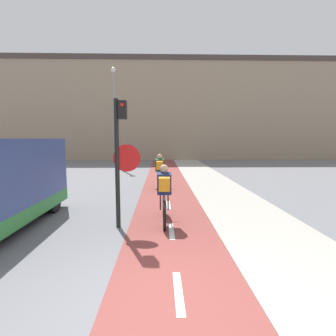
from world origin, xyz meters
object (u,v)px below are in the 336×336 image
traffic_light_pole (120,149)px  street_lamp_far (114,108)px  cyclist_near (164,196)px  cyclist_far (160,173)px

traffic_light_pole → street_lamp_far: (-2.56, 14.02, 2.58)m
cyclist_near → cyclist_far: bearing=91.7°
street_lamp_far → cyclist_far: 10.41m
traffic_light_pole → cyclist_near: traffic_light_pole is taller
traffic_light_pole → street_lamp_far: size_ratio=0.42×
cyclist_near → cyclist_far: cyclist_near is taller
traffic_light_pole → street_lamp_far: street_lamp_far is taller
cyclist_near → cyclist_far: (-0.14, 4.74, -0.00)m
cyclist_near → cyclist_far: size_ratio=1.01×
traffic_light_pole → cyclist_far: traffic_light_pole is taller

